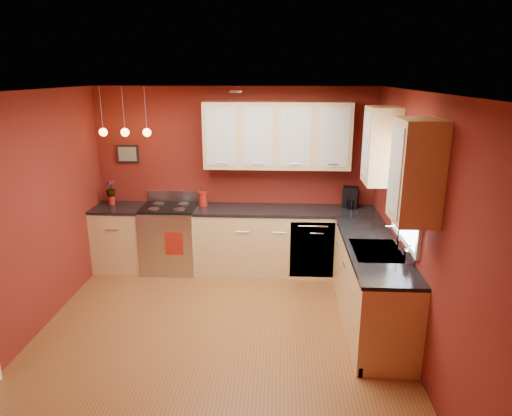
# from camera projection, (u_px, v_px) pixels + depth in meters

# --- Properties ---
(floor) EXTENTS (4.20, 4.20, 0.00)m
(floor) POSITION_uv_depth(u_px,v_px,m) (218.00, 338.00, 4.96)
(floor) COLOR brown
(floor) RESTS_ON ground
(ceiling) EXTENTS (4.00, 4.20, 0.02)m
(ceiling) POSITION_uv_depth(u_px,v_px,m) (211.00, 92.00, 4.22)
(ceiling) COLOR silver
(ceiling) RESTS_ON wall_back
(wall_back) EXTENTS (4.00, 0.02, 2.60)m
(wall_back) POSITION_uv_depth(u_px,v_px,m) (235.00, 179.00, 6.60)
(wall_back) COLOR maroon
(wall_back) RESTS_ON floor
(wall_front) EXTENTS (4.00, 0.02, 2.60)m
(wall_front) POSITION_uv_depth(u_px,v_px,m) (162.00, 342.00, 2.58)
(wall_front) COLOR maroon
(wall_front) RESTS_ON floor
(wall_left) EXTENTS (0.02, 4.20, 2.60)m
(wall_left) POSITION_uv_depth(u_px,v_px,m) (22.00, 221.00, 4.70)
(wall_left) COLOR maroon
(wall_left) RESTS_ON floor
(wall_right) EXTENTS (0.02, 4.20, 2.60)m
(wall_right) POSITION_uv_depth(u_px,v_px,m) (416.00, 228.00, 4.49)
(wall_right) COLOR maroon
(wall_right) RESTS_ON floor
(base_cabinets_back_left) EXTENTS (0.70, 0.60, 0.90)m
(base_cabinets_back_left) POSITION_uv_depth(u_px,v_px,m) (121.00, 239.00, 6.64)
(base_cabinets_back_left) COLOR #D9B774
(base_cabinets_back_left) RESTS_ON floor
(base_cabinets_back_right) EXTENTS (2.54, 0.60, 0.90)m
(base_cabinets_back_right) POSITION_uv_depth(u_px,v_px,m) (285.00, 242.00, 6.52)
(base_cabinets_back_right) COLOR #D9B774
(base_cabinets_back_right) RESTS_ON floor
(base_cabinets_right) EXTENTS (0.60, 2.10, 0.90)m
(base_cabinets_right) POSITION_uv_depth(u_px,v_px,m) (371.00, 286.00, 5.17)
(base_cabinets_right) COLOR #D9B774
(base_cabinets_right) RESTS_ON floor
(counter_back_left) EXTENTS (0.70, 0.62, 0.04)m
(counter_back_left) POSITION_uv_depth(u_px,v_px,m) (119.00, 208.00, 6.51)
(counter_back_left) COLOR black
(counter_back_left) RESTS_ON base_cabinets_back_left
(counter_back_right) EXTENTS (2.54, 0.62, 0.04)m
(counter_back_right) POSITION_uv_depth(u_px,v_px,m) (285.00, 210.00, 6.38)
(counter_back_right) COLOR black
(counter_back_right) RESTS_ON base_cabinets_back_right
(counter_right) EXTENTS (0.62, 2.10, 0.04)m
(counter_right) POSITION_uv_depth(u_px,v_px,m) (374.00, 247.00, 5.04)
(counter_right) COLOR black
(counter_right) RESTS_ON base_cabinets_right
(gas_range) EXTENTS (0.76, 0.64, 1.11)m
(gas_range) POSITION_uv_depth(u_px,v_px,m) (171.00, 238.00, 6.60)
(gas_range) COLOR #B3B3B8
(gas_range) RESTS_ON floor
(dishwasher_front) EXTENTS (0.60, 0.02, 0.80)m
(dishwasher_front) POSITION_uv_depth(u_px,v_px,m) (312.00, 250.00, 6.22)
(dishwasher_front) COLOR #B3B3B8
(dishwasher_front) RESTS_ON base_cabinets_back_right
(sink) EXTENTS (0.50, 0.70, 0.33)m
(sink) POSITION_uv_depth(u_px,v_px,m) (377.00, 252.00, 4.90)
(sink) COLOR #96959B
(sink) RESTS_ON counter_right
(window) EXTENTS (0.06, 1.02, 1.22)m
(window) POSITION_uv_depth(u_px,v_px,m) (409.00, 183.00, 4.66)
(window) COLOR white
(window) RESTS_ON wall_right
(upper_cabinets_back) EXTENTS (2.00, 0.35, 0.90)m
(upper_cabinets_back) POSITION_uv_depth(u_px,v_px,m) (277.00, 135.00, 6.22)
(upper_cabinets_back) COLOR #D9B774
(upper_cabinets_back) RESTS_ON wall_back
(upper_cabinets_right) EXTENTS (0.35, 1.95, 0.90)m
(upper_cabinets_right) POSITION_uv_depth(u_px,v_px,m) (396.00, 157.00, 4.62)
(upper_cabinets_right) COLOR #D9B774
(upper_cabinets_right) RESTS_ON wall_right
(wall_picture) EXTENTS (0.32, 0.03, 0.26)m
(wall_picture) POSITION_uv_depth(u_px,v_px,m) (128.00, 154.00, 6.57)
(wall_picture) COLOR black
(wall_picture) RESTS_ON wall_back
(pendant_lights) EXTENTS (0.71, 0.11, 0.66)m
(pendant_lights) POSITION_uv_depth(u_px,v_px,m) (125.00, 132.00, 6.14)
(pendant_lights) COLOR #96959B
(pendant_lights) RESTS_ON ceiling
(red_canister) EXTENTS (0.13, 0.13, 0.20)m
(red_canister) POSITION_uv_depth(u_px,v_px,m) (203.00, 199.00, 6.52)
(red_canister) COLOR maroon
(red_canister) RESTS_ON counter_back_right
(red_vase) EXTENTS (0.09, 0.09, 0.14)m
(red_vase) POSITION_uv_depth(u_px,v_px,m) (112.00, 200.00, 6.59)
(red_vase) COLOR maroon
(red_vase) RESTS_ON counter_back_left
(flowers) EXTENTS (0.16, 0.16, 0.23)m
(flowers) POSITION_uv_depth(u_px,v_px,m) (111.00, 188.00, 6.54)
(flowers) COLOR maroon
(flowers) RESTS_ON red_vase
(coffee_maker) EXTENTS (0.24, 0.24, 0.30)m
(coffee_maker) POSITION_uv_depth(u_px,v_px,m) (350.00, 198.00, 6.41)
(coffee_maker) COLOR black
(coffee_maker) RESTS_ON counter_back_right
(soap_pump) EXTENTS (0.10, 0.10, 0.21)m
(soap_pump) POSITION_uv_depth(u_px,v_px,m) (410.00, 254.00, 4.53)
(soap_pump) COLOR white
(soap_pump) RESTS_ON counter_right
(dish_towel) EXTENTS (0.25, 0.02, 0.33)m
(dish_towel) POSITION_uv_depth(u_px,v_px,m) (174.00, 243.00, 6.26)
(dish_towel) COLOR maroon
(dish_towel) RESTS_ON gas_range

